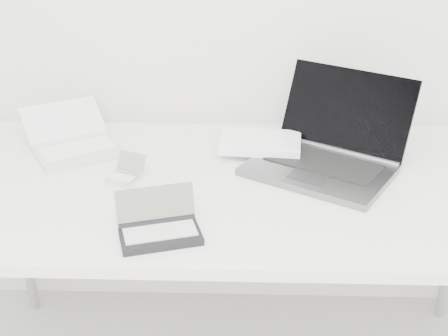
{
  "coord_description": "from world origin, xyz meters",
  "views": [
    {
      "loc": [
        0.01,
        0.07,
        1.51
      ],
      "look_at": [
        -0.03,
        1.51,
        0.79
      ],
      "focal_mm": 50.0,
      "sensor_mm": 36.0,
      "label": 1
    }
  ],
  "objects_px": {
    "desk": "(235,197)",
    "palmtop_charcoal": "(159,228)",
    "netbook_open_white": "(75,143)",
    "laptop_large": "(311,150)"
  },
  "relations": [
    {
      "from": "laptop_large",
      "to": "palmtop_charcoal",
      "type": "distance_m",
      "value": 0.55
    },
    {
      "from": "palmtop_charcoal",
      "to": "netbook_open_white",
      "type": "bearing_deg",
      "value": 107.51
    },
    {
      "from": "netbook_open_white",
      "to": "palmtop_charcoal",
      "type": "xyz_separation_m",
      "value": [
        0.31,
        -0.46,
        -0.0
      ]
    },
    {
      "from": "laptop_large",
      "to": "palmtop_charcoal",
      "type": "relative_size",
      "value": 2.65
    },
    {
      "from": "desk",
      "to": "netbook_open_white",
      "type": "height_order",
      "value": "netbook_open_white"
    },
    {
      "from": "laptop_large",
      "to": "netbook_open_white",
      "type": "bearing_deg",
      "value": -154.73
    },
    {
      "from": "desk",
      "to": "palmtop_charcoal",
      "type": "bearing_deg",
      "value": -122.35
    },
    {
      "from": "laptop_large",
      "to": "netbook_open_white",
      "type": "distance_m",
      "value": 0.69
    },
    {
      "from": "desk",
      "to": "palmtop_charcoal",
      "type": "xyz_separation_m",
      "value": [
        -0.17,
        -0.27,
        0.07
      ]
    },
    {
      "from": "laptop_large",
      "to": "netbook_open_white",
      "type": "relative_size",
      "value": 1.52
    }
  ]
}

